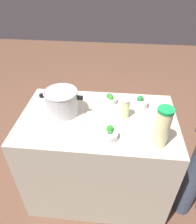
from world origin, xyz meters
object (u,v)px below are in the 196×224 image
cooking_pot (62,102)px  broccoli_bowl_back (140,102)px  lemonade_pitcher (162,127)px  broccoli_bowl_center (110,99)px  mason_jar (125,108)px  broccoli_bowl_front (108,134)px

cooking_pot → broccoli_bowl_back: bearing=14.8°
lemonade_pitcher → broccoli_bowl_center: bearing=127.7°
mason_jar → broccoli_bowl_back: mason_jar is taller
mason_jar → broccoli_bowl_center: bearing=124.2°
mason_jar → broccoli_bowl_front: size_ratio=1.09×
broccoli_bowl_front → broccoli_bowl_center: size_ratio=1.23×
cooking_pot → lemonade_pitcher: (0.66, -0.25, 0.03)m
lemonade_pitcher → broccoli_bowl_back: lemonade_pitcher is taller
cooking_pot → lemonade_pitcher: 0.71m
lemonade_pitcher → broccoli_bowl_back: bearing=103.3°
cooking_pot → lemonade_pitcher: size_ratio=1.13×
broccoli_bowl_center → broccoli_bowl_back: bearing=-6.2°
broccoli_bowl_center → mason_jar: bearing=-55.8°
mason_jar → broccoli_bowl_center: (-0.11, 0.17, -0.04)m
mason_jar → broccoli_bowl_front: mason_jar is taller
cooking_pot → broccoli_bowl_front: cooking_pot is taller
broccoli_bowl_back → broccoli_bowl_center: bearing=173.8°
cooking_pot → mason_jar: (0.45, 0.01, -0.03)m
mason_jar → lemonade_pitcher: bearing=-50.2°
broccoli_bowl_center → broccoli_bowl_back: (0.23, -0.03, 0.00)m
broccoli_bowl_back → broccoli_bowl_front: bearing=-121.2°
lemonade_pitcher → broccoli_bowl_back: size_ratio=2.23×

